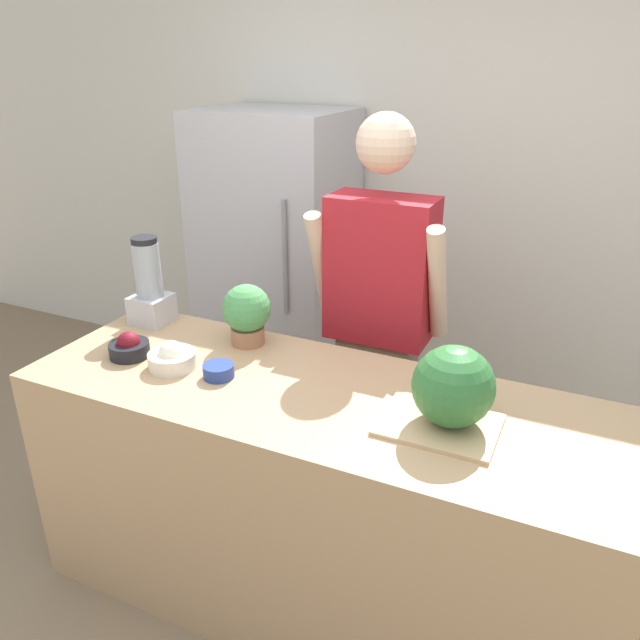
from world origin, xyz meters
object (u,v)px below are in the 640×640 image
at_px(watermelon, 453,386).
at_px(bowl_cream, 172,358).
at_px(blender, 149,287).
at_px(person, 378,322).
at_px(bowl_small_blue, 219,371).
at_px(potted_plant, 247,312).
at_px(refrigerator, 277,265).
at_px(bowl_cherries, 129,347).

xyz_separation_m(watermelon, bowl_cream, (-1.01, -0.05, -0.10)).
height_order(bowl_cream, blender, blender).
bearing_deg(person, bowl_small_blue, -115.71).
distance_m(watermelon, potted_plant, 0.90).
bearing_deg(watermelon, potted_plant, 164.33).
bearing_deg(bowl_small_blue, blender, 151.10).
bearing_deg(blender, watermelon, -10.54).
distance_m(refrigerator, bowl_small_blue, 1.47).
bearing_deg(watermelon, bowl_cream, -177.28).
bearing_deg(bowl_small_blue, bowl_cream, -177.41).
distance_m(bowl_cherries, blender, 0.34).
relative_size(refrigerator, bowl_cream, 9.87).
bearing_deg(person, bowl_cream, -126.75).
relative_size(watermelon, potted_plant, 1.04).
xyz_separation_m(bowl_cream, blender, (-0.33, 0.30, 0.12)).
distance_m(person, bowl_cherries, 1.02).
xyz_separation_m(person, blender, (-0.86, -0.42, 0.16)).
relative_size(watermelon, bowl_cherries, 1.67).
xyz_separation_m(refrigerator, person, (0.86, -0.67, 0.07)).
bearing_deg(bowl_cherries, blender, 113.52).
xyz_separation_m(person, bowl_small_blue, (-0.34, -0.70, 0.03)).
relative_size(person, potted_plant, 7.33).
distance_m(watermelon, bowl_cherries, 1.21).
bearing_deg(watermelon, bowl_cherries, -177.93).
distance_m(bowl_small_blue, potted_plant, 0.31).
bearing_deg(potted_plant, refrigerator, 113.49).
distance_m(refrigerator, bowl_cream, 1.42).
xyz_separation_m(person, bowl_cherries, (-0.73, -0.71, 0.04)).
relative_size(refrigerator, person, 0.96).
bearing_deg(bowl_cherries, person, 44.02).
height_order(person, bowl_small_blue, person).
xyz_separation_m(bowl_cream, potted_plant, (0.14, 0.29, 0.09)).
xyz_separation_m(bowl_cherries, blender, (-0.13, 0.29, 0.12)).
xyz_separation_m(person, potted_plant, (-0.39, -0.42, 0.14)).
relative_size(refrigerator, bowl_cherries, 11.35).
xyz_separation_m(refrigerator, potted_plant, (0.47, -1.09, 0.20)).
distance_m(bowl_cream, blender, 0.46).
distance_m(person, blender, 0.97).
bearing_deg(refrigerator, blender, -89.87).
xyz_separation_m(bowl_small_blue, blender, (-0.52, 0.29, 0.13)).
distance_m(refrigerator, watermelon, 1.90).
xyz_separation_m(watermelon, potted_plant, (-0.87, 0.24, -0.01)).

